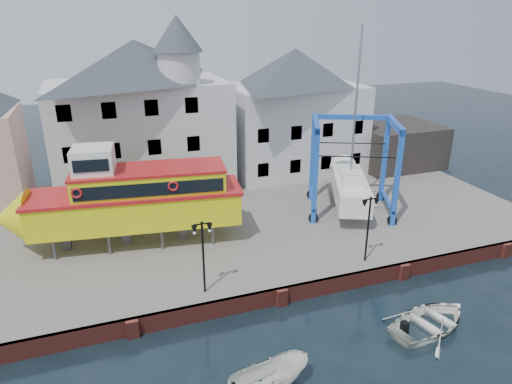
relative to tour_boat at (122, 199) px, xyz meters
name	(u,v)px	position (x,y,z in m)	size (l,w,h in m)	color
ground	(281,305)	(7.49, -8.41, -4.10)	(140.00, 140.00, 0.00)	black
hardstanding	(226,218)	(7.49, 2.59, -3.60)	(44.00, 22.00, 1.00)	slate
quay_wall	(281,296)	(7.49, -8.31, -3.60)	(44.00, 0.47, 1.00)	maroon
building_white_main	(142,115)	(2.62, 9.98, 3.24)	(14.00, 8.30, 14.00)	silver
building_white_right	(294,111)	(16.49, 10.59, 2.50)	(12.00, 8.00, 11.20)	silver
shed_dark	(394,144)	(26.49, 8.59, -1.10)	(8.00, 7.00, 4.00)	black
lamp_post_left	(203,239)	(3.49, -7.21, 0.07)	(1.12, 0.32, 4.20)	black
lamp_post_right	(369,213)	(13.49, -7.21, 0.07)	(1.12, 0.32, 4.20)	black
tour_boat	(122,199)	(0.00, 0.00, 0.00)	(15.45, 5.54, 6.58)	#59595E
travel_lift	(349,180)	(16.73, 0.47, -0.86)	(7.69, 9.05, 13.43)	#193DA9
motorboat_b	(430,328)	(13.93, -12.81, -4.10)	(3.52, 4.93, 1.02)	white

